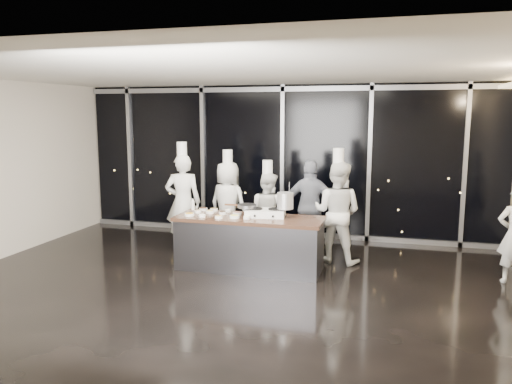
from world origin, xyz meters
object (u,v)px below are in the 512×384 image
at_px(stock_pot, 285,201).
at_px(chef_left, 228,204).
at_px(frying_pan, 246,206).
at_px(chef_right, 337,212).
at_px(chef_center, 267,212).
at_px(chef_far_left, 183,201).
at_px(stove, 265,213).
at_px(guest, 311,207).
at_px(demo_counter, 249,243).

relative_size(stock_pot, chef_left, 0.14).
bearing_deg(frying_pan, chef_right, 20.39).
relative_size(chef_left, chef_right, 0.95).
bearing_deg(chef_center, stock_pot, 138.15).
bearing_deg(chef_right, frying_pan, 40.75).
relative_size(frying_pan, stock_pot, 2.11).
bearing_deg(chef_far_left, stove, 139.33).
distance_m(chef_center, guest, 0.82).
xyz_separation_m(stove, guest, (0.57, 1.16, -0.08)).
height_order(stock_pot, chef_far_left, chef_far_left).
height_order(chef_far_left, chef_left, chef_far_left).
height_order(chef_left, guest, chef_left).
xyz_separation_m(stock_pot, chef_right, (0.78, 0.68, -0.27)).
bearing_deg(frying_pan, stove, -3.15).
xyz_separation_m(frying_pan, guest, (0.90, 1.19, -0.19)).
relative_size(chef_center, chef_right, 0.87).
relative_size(chef_left, chef_center, 1.09).
xyz_separation_m(demo_counter, chef_right, (1.36, 0.84, 0.45)).
distance_m(chef_left, chef_right, 2.24).
bearing_deg(stock_pot, frying_pan, -173.74).
height_order(stove, stock_pot, stock_pot).
relative_size(demo_counter, stove, 3.54).
distance_m(stock_pot, chef_right, 1.07).
bearing_deg(demo_counter, chef_right, 31.68).
xyz_separation_m(stock_pot, chef_center, (-0.56, 0.99, -0.40)).
distance_m(stove, chef_center, 1.08).
distance_m(chef_far_left, chef_left, 0.89).
relative_size(stove, frying_pan, 1.22).
bearing_deg(stove, guest, 56.34).
distance_m(frying_pan, chef_far_left, 1.69).
distance_m(frying_pan, stock_pot, 0.66).
relative_size(chef_far_left, chef_center, 1.19).
distance_m(chef_left, chef_center, 0.87).
distance_m(stove, stock_pot, 0.39).
bearing_deg(chef_far_left, frying_pan, 134.37).
bearing_deg(chef_left, stove, 146.22).
xyz_separation_m(frying_pan, stock_pot, (0.65, 0.07, 0.11)).
bearing_deg(guest, chef_center, 8.72).
relative_size(frying_pan, chef_right, 0.28).
relative_size(frying_pan, chef_far_left, 0.27).
xyz_separation_m(demo_counter, frying_pan, (-0.07, 0.08, 0.61)).
height_order(frying_pan, chef_right, chef_right).
relative_size(stove, stock_pot, 2.58).
xyz_separation_m(frying_pan, chef_left, (-0.75, 1.25, -0.21)).
relative_size(stock_pot, chef_far_left, 0.13).
height_order(stove, chef_far_left, chef_far_left).
height_order(demo_counter, chef_right, chef_right).
distance_m(demo_counter, chef_center, 1.19).
bearing_deg(chef_far_left, chef_center, 171.99).
bearing_deg(guest, chef_far_left, 9.73).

